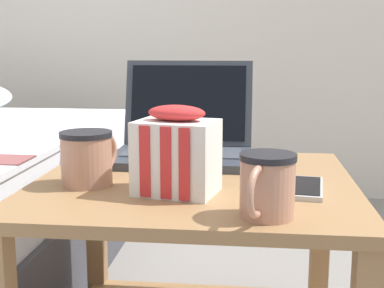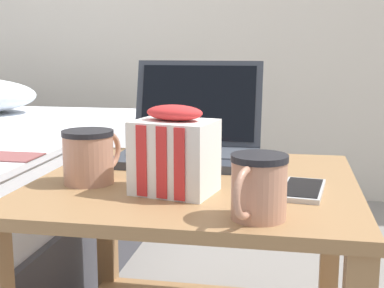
# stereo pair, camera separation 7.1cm
# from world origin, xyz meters

# --- Properties ---
(bedside_table) EXTENTS (0.63, 0.59, 0.48)m
(bedside_table) POSITION_xyz_m (0.00, 0.00, 0.31)
(bedside_table) COLOR #997047
(bedside_table) RESTS_ON ground_plane
(laptop) EXTENTS (0.32, 0.28, 0.23)m
(laptop) POSITION_xyz_m (-0.05, 0.20, 0.53)
(laptop) COLOR #333842
(laptop) RESTS_ON bedside_table
(mug_front_left) EXTENTS (0.10, 0.14, 0.10)m
(mug_front_left) POSITION_xyz_m (-0.20, -0.06, 0.54)
(mug_front_left) COLOR tan
(mug_front_left) RESTS_ON bedside_table
(mug_front_right) EXTENTS (0.09, 0.13, 0.10)m
(mug_front_right) POSITION_xyz_m (0.14, -0.22, 0.54)
(mug_front_right) COLOR tan
(mug_front_right) RESTS_ON bedside_table
(snack_bag) EXTENTS (0.16, 0.13, 0.16)m
(snack_bag) POSITION_xyz_m (-0.02, -0.10, 0.55)
(snack_bag) COLOR white
(snack_bag) RESTS_ON bedside_table
(cell_phone) EXTENTS (0.09, 0.16, 0.01)m
(cell_phone) POSITION_xyz_m (0.21, -0.06, 0.49)
(cell_phone) COLOR #B7BABC
(cell_phone) RESTS_ON bedside_table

